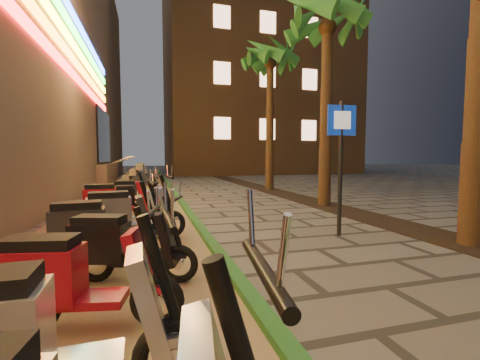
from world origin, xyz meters
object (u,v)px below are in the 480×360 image
object	(u,v)px
scooter_3	(28,339)
scooter_7	(125,214)
pedestrian_sign	(341,149)
scooter_5	(119,245)
scooter_9	(112,201)
scooter_6	(98,228)
scooter_10	(131,198)
scooter_8	(122,210)
scooter_11	(133,193)
scooter_4	(70,278)

from	to	relation	value
scooter_3	scooter_7	bearing A→B (deg)	84.76
pedestrian_sign	scooter_5	bearing A→B (deg)	-155.40
scooter_9	scooter_6	bearing A→B (deg)	-92.63
pedestrian_sign	scooter_10	xyz separation A→B (m)	(-4.17, 3.61, -1.28)
scooter_10	scooter_7	bearing A→B (deg)	-95.25
scooter_5	scooter_6	world-z (taller)	scooter_6
scooter_8	scooter_11	bearing A→B (deg)	75.96
scooter_7	scooter_4	bearing A→B (deg)	-101.83
scooter_5	scooter_6	xyz separation A→B (m)	(-0.38, 0.89, 0.05)
pedestrian_sign	scooter_8	xyz separation A→B (m)	(-4.25, 1.54, -1.27)
pedestrian_sign	scooter_10	world-z (taller)	pedestrian_sign
pedestrian_sign	scooter_3	xyz separation A→B (m)	(-4.37, -3.56, -1.20)
scooter_3	scooter_9	distance (m)	6.24
scooter_3	scooter_10	world-z (taller)	scooter_3
scooter_6	scooter_11	size ratio (longest dim) A/B	1.08
scooter_5	scooter_10	size ratio (longest dim) A/B	1.04
scooter_10	scooter_9	bearing A→B (deg)	-118.71
scooter_3	scooter_11	bearing A→B (deg)	86.84
scooter_4	scooter_5	size ratio (longest dim) A/B	1.04
pedestrian_sign	scooter_9	world-z (taller)	pedestrian_sign
scooter_7	scooter_10	size ratio (longest dim) A/B	1.19
scooter_3	scooter_10	distance (m)	7.17
scooter_10	scooter_11	xyz separation A→B (m)	(0.00, 1.13, 0.03)
scooter_5	scooter_10	distance (m)	5.00
scooter_5	scooter_10	world-z (taller)	scooter_5
scooter_11	scooter_8	bearing A→B (deg)	-100.15
scooter_5	scooter_7	size ratio (longest dim) A/B	0.88
scooter_4	scooter_6	xyz separation A→B (m)	(-0.05, 1.98, 0.03)
pedestrian_sign	scooter_5	world-z (taller)	pedestrian_sign
scooter_3	scooter_5	size ratio (longest dim) A/B	1.12
scooter_4	scooter_7	distance (m)	3.07
pedestrian_sign	scooter_5	distance (m)	4.47
scooter_10	scooter_3	bearing A→B (deg)	-97.81
scooter_5	scooter_11	size ratio (longest dim) A/B	0.98
scooter_3	scooter_6	xyz separation A→B (m)	(-0.06, 3.07, -0.01)
scooter_7	scooter_10	distance (m)	3.03
pedestrian_sign	scooter_10	bearing A→B (deg)	144.91
scooter_11	scooter_9	bearing A→B (deg)	-109.33
scooter_4	scooter_6	world-z (taller)	scooter_6
pedestrian_sign	scooter_4	world-z (taller)	pedestrian_sign
scooter_4	scooter_11	xyz separation A→B (m)	(0.22, 7.21, -0.01)
scooter_6	scooter_11	distance (m)	5.23
scooter_3	pedestrian_sign	bearing A→B (deg)	37.37
scooter_5	scooter_7	xyz separation A→B (m)	(-0.06, 1.97, 0.06)
scooter_10	scooter_4	bearing A→B (deg)	-98.23
scooter_8	scooter_9	bearing A→B (deg)	92.41
scooter_3	scooter_5	distance (m)	2.20
scooter_9	scooter_3	bearing A→B (deg)	-93.18
scooter_7	scooter_8	distance (m)	0.97
scooter_6	scooter_7	distance (m)	1.12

